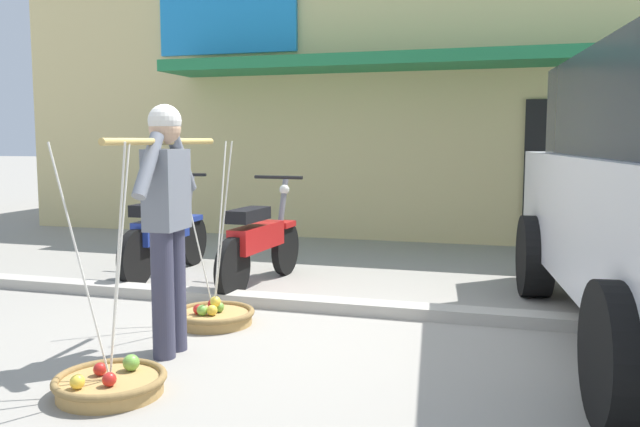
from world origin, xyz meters
TOP-DOWN VIEW (x-y plane):
  - ground_plane at (0.00, 0.00)m, footprint 90.00×90.00m
  - sidewalk_curb at (0.00, 0.70)m, footprint 20.00×0.24m
  - fruit_vendor at (-0.56, -0.72)m, footprint 0.22×1.51m
  - fruit_basket_left_side at (-0.52, -1.48)m, footprint 0.65×0.65m
  - fruit_basket_right_side at (-0.59, 0.04)m, footprint 0.65×0.65m
  - motorcycle_nearest_shop at (-1.93, 1.62)m, footprint 0.54×1.82m
  - motorcycle_second_in_row at (-0.74, 1.40)m, footprint 0.54×1.82m
  - storefront_building at (0.37, 7.24)m, footprint 13.00×6.00m

SIDE VIEW (x-z plane):
  - ground_plane at x=0.00m, z-range 0.00..0.00m
  - sidewalk_curb at x=0.00m, z-range 0.00..0.10m
  - fruit_basket_left_side at x=-0.52m, z-range -0.65..0.80m
  - fruit_basket_right_side at x=-0.59m, z-range -0.65..0.80m
  - motorcycle_nearest_shop at x=-1.93m, z-range -0.09..1.00m
  - motorcycle_second_in_row at x=-0.74m, z-range -0.09..1.00m
  - fruit_vendor at x=-0.56m, z-range 0.13..1.82m
  - storefront_building at x=0.37m, z-range 0.00..4.20m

